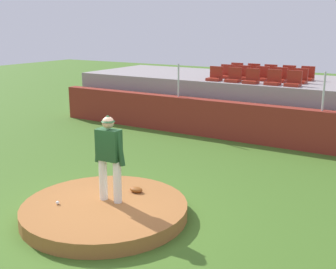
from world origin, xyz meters
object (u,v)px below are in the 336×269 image
(stadium_chair_5, at_px, (226,74))
(stadium_chair_9, at_px, (300,79))
(stadium_chair_4, at_px, (293,81))
(pitcher, at_px, (109,152))
(stadium_chair_8, at_px, (280,77))
(stadium_chair_3, at_px, (273,80))
(stadium_chair_11, at_px, (253,73))
(stadium_chair_0, at_px, (215,76))
(stadium_chair_14, at_px, (307,76))
(stadium_chair_10, at_px, (236,72))
(baseball, at_px, (58,203))
(stadium_chair_12, at_px, (270,74))
(stadium_chair_1, at_px, (234,77))
(stadium_chair_7, at_px, (262,76))
(fielding_glove, at_px, (136,190))
(stadium_chair_6, at_px, (243,75))
(stadium_chair_2, at_px, (252,79))
(stadium_chair_13, at_px, (288,75))

(stadium_chair_5, distance_m, stadium_chair_9, 2.78)
(stadium_chair_4, relative_size, stadium_chair_5, 1.00)
(pitcher, height_order, stadium_chair_8, stadium_chair_8)
(pitcher, relative_size, stadium_chair_3, 3.54)
(pitcher, relative_size, stadium_chair_11, 3.54)
(pitcher, bearing_deg, stadium_chair_0, 97.38)
(stadium_chair_3, distance_m, stadium_chair_14, 1.91)
(stadium_chair_8, relative_size, stadium_chair_9, 1.00)
(stadium_chair_10, bearing_deg, pitcher, 98.14)
(baseball, distance_m, stadium_chair_12, 10.43)
(stadium_chair_4, distance_m, stadium_chair_10, 3.30)
(baseball, bearing_deg, stadium_chair_0, 94.38)
(stadium_chair_0, distance_m, stadium_chair_11, 1.95)
(pitcher, xyz_separation_m, stadium_chair_1, (-0.70, 7.81, 0.64))
(stadium_chair_4, bearing_deg, stadium_chair_10, -32.83)
(pitcher, xyz_separation_m, stadium_chair_0, (-1.43, 7.81, 0.64))
(baseball, bearing_deg, stadium_chair_12, 85.63)
(stadium_chair_7, bearing_deg, stadium_chair_4, 147.53)
(stadium_chair_9, bearing_deg, baseball, 77.08)
(pitcher, distance_m, stadium_chair_14, 9.72)
(fielding_glove, xyz_separation_m, stadium_chair_6, (-0.89, 8.04, 1.62))
(stadium_chair_1, height_order, stadium_chair_12, same)
(stadium_chair_4, bearing_deg, stadium_chair_1, 0.51)
(stadium_chair_1, distance_m, stadium_chair_10, 1.93)
(stadium_chair_8, bearing_deg, stadium_chair_6, -0.23)
(stadium_chair_6, height_order, stadium_chair_10, same)
(stadium_chair_3, height_order, stadium_chair_11, same)
(pitcher, height_order, stadium_chair_3, stadium_chair_3)
(stadium_chair_3, height_order, stadium_chair_14, same)
(stadium_chair_10, relative_size, stadium_chair_12, 1.00)
(stadium_chair_2, xyz_separation_m, stadium_chair_4, (1.42, 0.06, 0.00))
(stadium_chair_5, bearing_deg, stadium_chair_14, -162.46)
(baseball, height_order, stadium_chair_4, stadium_chair_4)
(stadium_chair_4, distance_m, stadium_chair_6, 2.28)
(stadium_chair_2, relative_size, stadium_chair_4, 1.00)
(stadium_chair_6, distance_m, stadium_chair_8, 1.38)
(stadium_chair_2, xyz_separation_m, stadium_chair_3, (0.75, 0.05, 0.00))
(stadium_chair_12, bearing_deg, stadium_chair_7, 88.94)
(stadium_chair_0, height_order, stadium_chair_11, same)
(stadium_chair_14, bearing_deg, stadium_chair_9, 89.37)
(fielding_glove, distance_m, stadium_chair_0, 7.52)
(stadium_chair_7, bearing_deg, baseball, 85.33)
(stadium_chair_9, xyz_separation_m, stadium_chair_13, (-0.67, 0.91, 0.00))
(stadium_chair_3, xyz_separation_m, stadium_chair_5, (-2.13, 0.91, 0.00))
(stadium_chair_3, xyz_separation_m, stadium_chair_7, (-0.73, 0.90, 0.00))
(stadium_chair_2, distance_m, stadium_chair_7, 0.95)
(baseball, xyz_separation_m, stadium_chair_6, (0.06, 9.38, 1.64))
(baseball, xyz_separation_m, stadium_chair_5, (-0.63, 9.43, 1.64))
(stadium_chair_9, bearing_deg, stadium_chair_2, 32.93)
(stadium_chair_2, relative_size, stadium_chair_9, 1.00)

